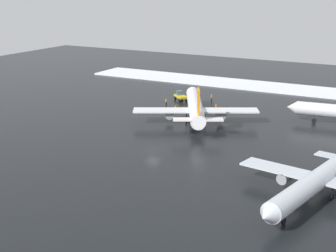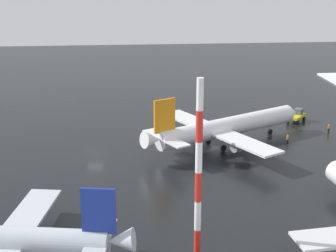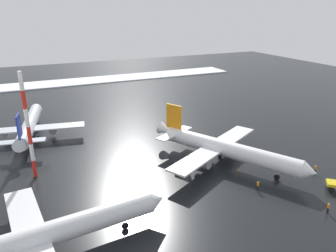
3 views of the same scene
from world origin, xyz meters
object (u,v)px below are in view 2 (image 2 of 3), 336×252
at_px(traffic_cone_wingtip_side, 246,141).
at_px(pushback_tug, 297,115).
at_px(ground_crew_beside_wing, 264,117).
at_px(traffic_cone_near_nose, 263,125).
at_px(traffic_cone_mid_line, 257,125).
at_px(ground_crew_near_tug, 329,128).
at_px(ground_crew_by_nose_gear, 287,139).
at_px(antenna_mast, 199,172).
at_px(airplane_parked_portside, 225,127).

bearing_deg(traffic_cone_wingtip_side, pushback_tug, 41.98).
bearing_deg(ground_crew_beside_wing, traffic_cone_near_nose, 179.07).
bearing_deg(pushback_tug, traffic_cone_near_nose, 150.33).
relative_size(pushback_tug, traffic_cone_near_nose, 8.92).
height_order(pushback_tug, traffic_cone_wingtip_side, pushback_tug).
bearing_deg(traffic_cone_mid_line, traffic_cone_near_nose, 5.92).
bearing_deg(traffic_cone_near_nose, ground_crew_near_tug, -24.00).
height_order(ground_crew_beside_wing, ground_crew_by_nose_gear, same).
height_order(pushback_tug, ground_crew_by_nose_gear, pushback_tug).
distance_m(traffic_cone_near_nose, traffic_cone_wingtip_side, 10.59).
relative_size(ground_crew_near_tug, traffic_cone_near_nose, 3.11).
bearing_deg(traffic_cone_near_nose, antenna_mast, -113.57).
bearing_deg(traffic_cone_mid_line, antenna_mast, -112.23).
bearing_deg(ground_crew_by_nose_gear, pushback_tug, 157.00).
height_order(pushback_tug, ground_crew_near_tug, pushback_tug).
distance_m(ground_crew_by_nose_gear, antenna_mast, 41.02).
bearing_deg(antenna_mast, airplane_parked_portside, 73.94).
bearing_deg(airplane_parked_portside, ground_crew_beside_wing, 23.42).
xyz_separation_m(ground_crew_near_tug, traffic_cone_wingtip_side, (-16.51, -4.16, -0.70)).
bearing_deg(airplane_parked_portside, traffic_cone_near_nose, 18.14).
relative_size(ground_crew_beside_wing, ground_crew_near_tug, 1.00).
bearing_deg(airplane_parked_portside, traffic_cone_wingtip_side, -15.55).
height_order(antenna_mast, traffic_cone_wingtip_side, antenna_mast).
height_order(airplane_parked_portside, traffic_cone_near_nose, airplane_parked_portside).
xyz_separation_m(ground_crew_beside_wing, traffic_cone_near_nose, (-1.00, -3.33, -0.70)).
xyz_separation_m(antenna_mast, traffic_cone_near_nose, (19.46, 44.59, -9.47)).
xyz_separation_m(airplane_parked_portside, traffic_cone_mid_line, (8.21, 9.87, -3.03)).
bearing_deg(ground_crew_beside_wing, airplane_parked_portside, 157.63).
relative_size(ground_crew_beside_wing, traffic_cone_near_nose, 3.11).
height_order(airplane_parked_portside, ground_crew_beside_wing, airplane_parked_portside).
relative_size(ground_crew_near_tug, traffic_cone_mid_line, 3.11).
height_order(ground_crew_beside_wing, traffic_cone_wingtip_side, ground_crew_beside_wing).
distance_m(airplane_parked_portside, ground_crew_by_nose_gear, 11.19).
distance_m(airplane_parked_portside, pushback_tug, 21.26).
bearing_deg(ground_crew_beside_wing, antenna_mast, 172.73).
bearing_deg(ground_crew_near_tug, antenna_mast, -32.75).
distance_m(pushback_tug, ground_crew_near_tug, 8.31).
relative_size(pushback_tug, ground_crew_near_tug, 2.87).
bearing_deg(antenna_mast, traffic_cone_near_nose, 66.43).
bearing_deg(traffic_cone_mid_line, ground_crew_beside_wing, 56.50).
xyz_separation_m(pushback_tug, traffic_cone_near_nose, (-7.52, -2.58, -1.01)).
bearing_deg(antenna_mast, ground_crew_beside_wing, 66.88).
height_order(pushback_tug, antenna_mast, antenna_mast).
bearing_deg(traffic_cone_near_nose, ground_crew_by_nose_gear, -82.10).
distance_m(ground_crew_near_tug, traffic_cone_mid_line, 13.27).
bearing_deg(ground_crew_beside_wing, traffic_cone_mid_line, 162.35).
xyz_separation_m(ground_crew_near_tug, traffic_cone_near_nose, (-11.06, 4.93, -0.70)).
height_order(ground_crew_by_nose_gear, traffic_cone_mid_line, ground_crew_by_nose_gear).
height_order(ground_crew_near_tug, traffic_cone_wingtip_side, ground_crew_near_tug).
distance_m(traffic_cone_near_nose, traffic_cone_mid_line, 1.29).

